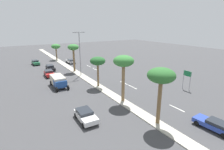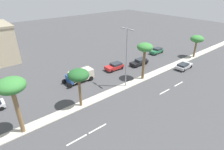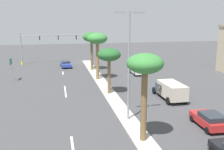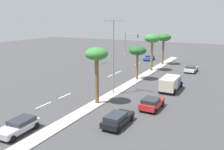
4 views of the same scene
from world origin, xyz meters
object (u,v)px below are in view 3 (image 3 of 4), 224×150
at_px(palm_tree_leading, 145,68).
at_px(sedan_blue_inboard, 66,64).
at_px(sedan_white_center, 138,70).
at_px(traffic_signal_gantry, 41,44).
at_px(sedan_red_near, 210,119).
at_px(palm_tree_mid, 92,38).
at_px(street_lamp_near, 129,58).
at_px(palm_tree_trailing, 109,56).
at_px(directional_road_sign, 11,65).
at_px(palm_tree_far, 97,40).
at_px(box_truck, 170,90).

relative_size(palm_tree_leading, sedan_blue_inboard, 1.56).
bearing_deg(sedan_white_center, sedan_blue_inboard, -39.04).
height_order(traffic_signal_gantry, sedan_red_near, traffic_signal_gantry).
bearing_deg(palm_tree_mid, street_lamp_near, 90.26).
relative_size(palm_tree_trailing, sedan_blue_inboard, 1.30).
distance_m(palm_tree_leading, sedan_white_center, 26.83).
bearing_deg(directional_road_sign, palm_tree_far, 172.41).
bearing_deg(palm_tree_leading, directional_road_sign, -60.27).
height_order(traffic_signal_gantry, box_truck, traffic_signal_gantry).
bearing_deg(palm_tree_leading, palm_tree_trailing, -89.84).
height_order(palm_tree_mid, palm_tree_far, palm_tree_far).
bearing_deg(sedan_red_near, sedan_white_center, -91.21).
bearing_deg(sedan_blue_inboard, traffic_signal_gantry, -45.52).
bearing_deg(sedan_blue_inboard, palm_tree_leading, 98.08).
bearing_deg(palm_tree_far, traffic_signal_gantry, -60.96).
distance_m(street_lamp_near, box_truck, 10.27).
bearing_deg(box_truck, sedan_blue_inboard, -64.36).
height_order(palm_tree_far, palm_tree_leading, palm_tree_far).
distance_m(street_lamp_near, sedan_blue_inboard, 31.53).
xyz_separation_m(palm_tree_trailing, palm_tree_leading, (-0.04, 14.12, 1.01)).
height_order(palm_tree_leading, box_truck, palm_tree_leading).
bearing_deg(street_lamp_near, sedan_white_center, -109.98).
relative_size(palm_tree_far, palm_tree_trailing, 1.26).
distance_m(traffic_signal_gantry, sedan_white_center, 23.54).
distance_m(palm_tree_leading, sedan_red_near, 8.93).
relative_size(directional_road_sign, palm_tree_leading, 0.51).
xyz_separation_m(palm_tree_far, sedan_blue_inboard, (4.77, -12.55, -5.84)).
xyz_separation_m(palm_tree_mid, sedan_red_near, (-7.08, 29.40, -5.49)).
xyz_separation_m(palm_tree_mid, palm_tree_leading, (-0.12, 30.75, -0.06)).
xyz_separation_m(palm_tree_leading, box_truck, (-7.02, -10.23, -4.98)).
bearing_deg(sedan_white_center, street_lamp_near, 70.02).
xyz_separation_m(traffic_signal_gantry, palm_tree_far, (-9.83, 17.70, 2.09)).
xyz_separation_m(street_lamp_near, sedan_white_center, (-7.46, -20.52, -5.52)).
bearing_deg(street_lamp_near, palm_tree_leading, 90.04).
bearing_deg(sedan_white_center, palm_tree_trailing, 55.88).
bearing_deg(palm_tree_leading, sedan_blue_inboard, -81.92).
height_order(palm_tree_far, box_truck, palm_tree_far).
xyz_separation_m(traffic_signal_gantry, street_lamp_near, (-10.07, 35.79, 1.81)).
relative_size(directional_road_sign, palm_tree_trailing, 0.61).
distance_m(palm_tree_trailing, sedan_white_center, 14.09).
bearing_deg(palm_tree_mid, box_truck, 109.18).
relative_size(palm_tree_far, palm_tree_leading, 1.05).
distance_m(sedan_red_near, box_truck, 8.89).
bearing_deg(directional_road_sign, box_truck, 145.72).
bearing_deg(palm_tree_mid, palm_tree_far, 89.13).
relative_size(traffic_signal_gantry, sedan_blue_inboard, 3.49).
bearing_deg(directional_road_sign, sedan_blue_inboard, -130.14).
distance_m(palm_tree_mid, sedan_white_center, 10.91).
xyz_separation_m(sedan_white_center, box_truck, (0.44, 14.95, 0.50)).
relative_size(palm_tree_mid, sedan_red_near, 1.77).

